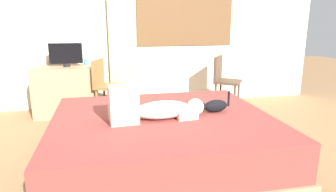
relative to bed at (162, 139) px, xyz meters
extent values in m
plane|color=olive|center=(-0.02, -0.17, -0.24)|extent=(16.00, 16.00, 0.00)
cube|color=beige|center=(-0.02, 2.30, 1.21)|extent=(6.40, 0.12, 2.90)
cube|color=brown|center=(0.83, 2.23, 1.36)|extent=(1.65, 0.02, 1.23)
cube|color=white|center=(0.83, 2.23, 1.36)|extent=(1.57, 0.02, 1.15)
cube|color=#997A56|center=(0.00, 0.00, -0.17)|extent=(2.20, 1.93, 0.14)
cube|color=brown|center=(0.00, 0.00, 0.07)|extent=(2.14, 1.87, 0.35)
ellipsoid|color=silver|center=(-0.01, -0.07, 0.33)|extent=(0.58, 0.31, 0.17)
sphere|color=beige|center=(0.33, -0.04, 0.33)|extent=(0.17, 0.17, 0.17)
cube|color=beige|center=(-0.39, -0.10, 0.42)|extent=(0.28, 0.26, 0.34)
cube|color=beige|center=(0.21, -0.05, 0.29)|extent=(0.22, 0.30, 0.08)
ellipsoid|color=black|center=(0.56, 0.02, 0.31)|extent=(0.27, 0.14, 0.13)
sphere|color=black|center=(0.41, 0.00, 0.32)|extent=(0.08, 0.08, 0.08)
cylinder|color=black|center=(0.71, 0.03, 0.38)|extent=(0.02, 0.02, 0.16)
cube|color=#997A56|center=(-1.14, 1.90, 0.13)|extent=(0.90, 0.56, 0.74)
cylinder|color=black|center=(-1.09, 1.90, 0.52)|extent=(0.10, 0.10, 0.05)
cube|color=black|center=(-1.09, 1.90, 0.70)|extent=(0.48, 0.05, 0.30)
cylinder|color=teal|center=(-0.81, 2.05, 0.54)|extent=(0.08, 0.08, 0.09)
cylinder|color=brown|center=(-0.28, 1.72, -0.02)|extent=(0.04, 0.04, 0.44)
cylinder|color=brown|center=(-0.40, 1.44, -0.02)|extent=(0.04, 0.04, 0.44)
cylinder|color=brown|center=(-0.57, 1.84, -0.02)|extent=(0.04, 0.04, 0.44)
cylinder|color=brown|center=(-0.68, 1.56, -0.02)|extent=(0.04, 0.04, 0.44)
cube|color=brown|center=(-0.48, 1.64, 0.22)|extent=(0.49, 0.49, 0.04)
cube|color=brown|center=(-0.64, 1.70, 0.43)|extent=(0.18, 0.37, 0.38)
cylinder|color=#4C3828|center=(1.60, 1.65, -0.02)|extent=(0.04, 0.04, 0.44)
cylinder|color=#4C3828|center=(1.42, 1.41, -0.02)|extent=(0.04, 0.04, 0.44)
cylinder|color=#4C3828|center=(1.35, 1.83, -0.02)|extent=(0.04, 0.04, 0.44)
cylinder|color=#4C3828|center=(1.17, 1.59, -0.02)|extent=(0.04, 0.04, 0.44)
cube|color=#4C3828|center=(1.38, 1.62, 0.22)|extent=(0.53, 0.53, 0.04)
cube|color=#4C3828|center=(1.25, 1.72, 0.43)|extent=(0.26, 0.33, 0.38)
cube|color=#ADCC75|center=(-0.23, 2.18, 1.03)|extent=(0.44, 0.06, 2.55)
camera|label=1|loc=(-0.54, -2.79, 1.18)|focal=32.01mm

